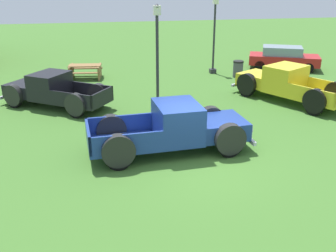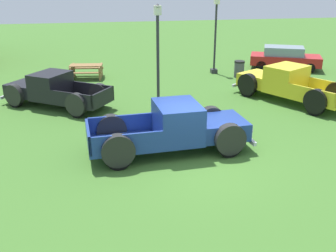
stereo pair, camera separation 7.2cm
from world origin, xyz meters
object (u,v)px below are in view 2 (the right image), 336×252
pickup_truck_behind_right (50,90)px  lamp_post_far (215,34)px  pickup_truck_behind_left (284,84)px  picnic_table (86,70)px  sedan_distant_a (285,57)px  trash_can (239,69)px  lamp_post_near (158,58)px  pickup_truck_foreground (179,128)px

pickup_truck_behind_right → lamp_post_far: (8.99, 4.72, 1.58)m
pickup_truck_behind_right → pickup_truck_behind_left: bearing=-5.4°
pickup_truck_behind_right → picnic_table: pickup_truck_behind_right is taller
lamp_post_far → picnic_table: 7.71m
sedan_distant_a → trash_can: bearing=-157.3°
sedan_distant_a → lamp_post_near: 11.42m
pickup_truck_foreground → lamp_post_near: (-0.10, 3.84, 1.57)m
picnic_table → pickup_truck_behind_right: bearing=-107.3°
lamp_post_far → lamp_post_near: bearing=-123.8°
pickup_truck_behind_left → lamp_post_far: size_ratio=1.26×
pickup_truck_behind_right → sedan_distant_a: 14.46m
lamp_post_near → lamp_post_far: (4.42, 6.59, -0.04)m
lamp_post_near → sedan_distant_a: bearing=37.0°
lamp_post_near → trash_can: (5.54, 5.35, -1.87)m
pickup_truck_foreground → trash_can: size_ratio=5.75×
sedan_distant_a → lamp_post_far: 4.87m
pickup_truck_behind_right → trash_can: (10.11, 3.48, -0.24)m
trash_can → picnic_table: bearing=171.2°
pickup_truck_behind_right → lamp_post_far: size_ratio=1.15×
lamp_post_far → trash_can: (1.12, -1.24, -1.83)m
pickup_truck_behind_left → lamp_post_near: bearing=-171.9°
pickup_truck_foreground → picnic_table: 10.99m
lamp_post_near → lamp_post_far: size_ratio=1.02×
lamp_post_near → picnic_table: bearing=114.7°
lamp_post_far → picnic_table: lamp_post_far is taller
picnic_table → trash_can: bearing=-8.8°
pickup_truck_behind_right → trash_can: bearing=19.0°
pickup_truck_behind_left → pickup_truck_behind_right: 10.72m
sedan_distant_a → picnic_table: sedan_distant_a is taller
pickup_truck_foreground → lamp_post_far: 11.39m
pickup_truck_behind_left → picnic_table: size_ratio=2.82×
pickup_truck_behind_left → lamp_post_near: 6.36m
picnic_table → trash_can: trash_can is taller
pickup_truck_foreground → pickup_truck_behind_right: 7.37m
sedan_distant_a → lamp_post_near: size_ratio=1.01×
sedan_distant_a → lamp_post_near: lamp_post_near is taller
pickup_truck_behind_right → trash_can: size_ratio=5.34×
sedan_distant_a → pickup_truck_foreground: bearing=-130.0°
sedan_distant_a → lamp_post_far: (-4.60, -0.22, 1.57)m
sedan_distant_a → lamp_post_far: size_ratio=1.03×
sedan_distant_a → pickup_truck_behind_right: bearing=-160.0°
pickup_truck_foreground → trash_can: bearing=59.3°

